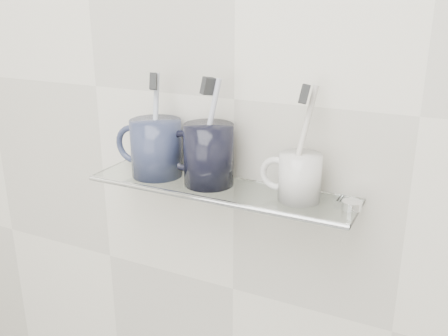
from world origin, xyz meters
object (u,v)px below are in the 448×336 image
Objects in this scene: mug_left at (156,148)px; mug_right at (300,177)px; shelf_glass at (219,189)px; mug_center at (209,155)px.

mug_left is 0.29m from mug_right.
mug_left reaches higher than shelf_glass.
mug_left is 0.97× the size of mug_center.
mug_right is (0.29, 0.00, -0.01)m from mug_left.
mug_center is at bearing 169.20° from mug_right.
mug_center reaches higher than mug_left.
mug_right is at bearing 1.92° from shelf_glass.
mug_center is (0.11, 0.00, 0.00)m from mug_left.
mug_right reaches higher than shelf_glass.
mug_left is at bearing 177.90° from shelf_glass.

